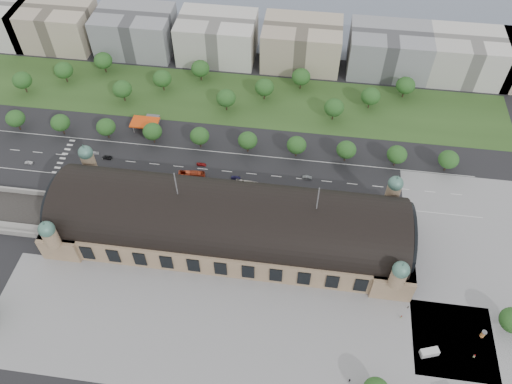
# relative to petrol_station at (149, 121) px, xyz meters

# --- Properties ---
(ground) EXTENTS (900.00, 900.00, 0.00)m
(ground) POSITION_rel_petrol_station_xyz_m (53.91, -65.28, -2.95)
(ground) COLOR black
(ground) RESTS_ON ground
(station) EXTENTS (150.00, 48.40, 44.30)m
(station) POSITION_rel_petrol_station_xyz_m (53.91, -65.28, 7.33)
(station) COLOR #A18563
(station) RESTS_ON ground
(plaza_south) EXTENTS (190.00, 48.00, 0.12)m
(plaza_south) POSITION_rel_petrol_station_xyz_m (63.91, -109.28, -2.95)
(plaza_south) COLOR gray
(plaza_south) RESTS_ON ground
(plaza_east) EXTENTS (56.00, 100.00, 0.12)m
(plaza_east) POSITION_rel_petrol_station_xyz_m (156.91, -65.28, -2.95)
(plaza_east) COLOR gray
(plaza_east) RESTS_ON ground
(road_slab) EXTENTS (260.00, 26.00, 0.10)m
(road_slab) POSITION_rel_petrol_station_xyz_m (33.91, -27.28, -2.95)
(road_slab) COLOR black
(road_slab) RESTS_ON ground
(grass_belt) EXTENTS (300.00, 45.00, 0.10)m
(grass_belt) POSITION_rel_petrol_station_xyz_m (38.91, 27.72, -2.95)
(grass_belt) COLOR #2B471C
(grass_belt) RESTS_ON ground
(petrol_station) EXTENTS (14.00, 13.00, 5.05)m
(petrol_station) POSITION_rel_petrol_station_xyz_m (0.00, 0.00, 0.00)
(petrol_station) COLOR #DA420C
(petrol_station) RESTS_ON ground
(office_1) EXTENTS (45.00, 32.00, 24.00)m
(office_1) POSITION_rel_petrol_station_xyz_m (-76.09, 67.72, 9.05)
(office_1) COLOR #B3A68D
(office_1) RESTS_ON ground
(office_2) EXTENTS (45.00, 32.00, 24.00)m
(office_2) POSITION_rel_petrol_station_xyz_m (-26.09, 67.72, 9.05)
(office_2) COLOR gray
(office_2) RESTS_ON ground
(office_3) EXTENTS (45.00, 32.00, 24.00)m
(office_3) POSITION_rel_petrol_station_xyz_m (23.91, 67.72, 9.05)
(office_3) COLOR silver
(office_3) RESTS_ON ground
(office_4) EXTENTS (45.00, 32.00, 24.00)m
(office_4) POSITION_rel_petrol_station_xyz_m (73.91, 67.72, 9.05)
(office_4) COLOR #B3A68D
(office_4) RESTS_ON ground
(office_5) EXTENTS (45.00, 32.00, 24.00)m
(office_5) POSITION_rel_petrol_station_xyz_m (123.91, 67.72, 9.05)
(office_5) COLOR gray
(office_5) RESTS_ON ground
(office_6) EXTENTS (45.00, 32.00, 24.00)m
(office_6) POSITION_rel_petrol_station_xyz_m (168.91, 67.72, 9.05)
(office_6) COLOR silver
(office_6) RESTS_ON ground
(tree_row_0) EXTENTS (9.60, 9.60, 11.52)m
(tree_row_0) POSITION_rel_petrol_station_xyz_m (-66.09, -12.28, 4.48)
(tree_row_0) COLOR #2D2116
(tree_row_0) RESTS_ON ground
(tree_row_1) EXTENTS (9.60, 9.60, 11.52)m
(tree_row_1) POSITION_rel_petrol_station_xyz_m (-42.09, -12.28, 4.48)
(tree_row_1) COLOR #2D2116
(tree_row_1) RESTS_ON ground
(tree_row_2) EXTENTS (9.60, 9.60, 11.52)m
(tree_row_2) POSITION_rel_petrol_station_xyz_m (-18.09, -12.28, 4.48)
(tree_row_2) COLOR #2D2116
(tree_row_2) RESTS_ON ground
(tree_row_3) EXTENTS (9.60, 9.60, 11.52)m
(tree_row_3) POSITION_rel_petrol_station_xyz_m (5.91, -12.28, 4.48)
(tree_row_3) COLOR #2D2116
(tree_row_3) RESTS_ON ground
(tree_row_4) EXTENTS (9.60, 9.60, 11.52)m
(tree_row_4) POSITION_rel_petrol_station_xyz_m (29.91, -12.28, 4.48)
(tree_row_4) COLOR #2D2116
(tree_row_4) RESTS_ON ground
(tree_row_5) EXTENTS (9.60, 9.60, 11.52)m
(tree_row_5) POSITION_rel_petrol_station_xyz_m (53.91, -12.28, 4.48)
(tree_row_5) COLOR #2D2116
(tree_row_5) RESTS_ON ground
(tree_row_6) EXTENTS (9.60, 9.60, 11.52)m
(tree_row_6) POSITION_rel_petrol_station_xyz_m (77.91, -12.28, 4.48)
(tree_row_6) COLOR #2D2116
(tree_row_6) RESTS_ON ground
(tree_row_7) EXTENTS (9.60, 9.60, 11.52)m
(tree_row_7) POSITION_rel_petrol_station_xyz_m (101.91, -12.28, 4.48)
(tree_row_7) COLOR #2D2116
(tree_row_7) RESTS_ON ground
(tree_row_8) EXTENTS (9.60, 9.60, 11.52)m
(tree_row_8) POSITION_rel_petrol_station_xyz_m (125.91, -12.28, 4.48)
(tree_row_8) COLOR #2D2116
(tree_row_8) RESTS_ON ground
(tree_row_9) EXTENTS (9.60, 9.60, 11.52)m
(tree_row_9) POSITION_rel_petrol_station_xyz_m (149.91, -12.28, 4.48)
(tree_row_9) COLOR #2D2116
(tree_row_9) RESTS_ON ground
(tree_belt_0) EXTENTS (10.40, 10.40, 12.48)m
(tree_belt_0) POSITION_rel_petrol_station_xyz_m (-76.09, 17.72, 5.10)
(tree_belt_0) COLOR #2D2116
(tree_belt_0) RESTS_ON ground
(tree_belt_1) EXTENTS (10.40, 10.40, 12.48)m
(tree_belt_1) POSITION_rel_petrol_station_xyz_m (-57.09, 29.72, 5.10)
(tree_belt_1) COLOR #2D2116
(tree_belt_1) RESTS_ON ground
(tree_belt_2) EXTENTS (10.40, 10.40, 12.48)m
(tree_belt_2) POSITION_rel_petrol_station_xyz_m (-38.09, 41.72, 5.10)
(tree_belt_2) COLOR #2D2116
(tree_belt_2) RESTS_ON ground
(tree_belt_3) EXTENTS (10.40, 10.40, 12.48)m
(tree_belt_3) POSITION_rel_petrol_station_xyz_m (-19.09, 17.72, 5.10)
(tree_belt_3) COLOR #2D2116
(tree_belt_3) RESTS_ON ground
(tree_belt_4) EXTENTS (10.40, 10.40, 12.48)m
(tree_belt_4) POSITION_rel_petrol_station_xyz_m (-0.09, 29.72, 5.10)
(tree_belt_4) COLOR #2D2116
(tree_belt_4) RESTS_ON ground
(tree_belt_5) EXTENTS (10.40, 10.40, 12.48)m
(tree_belt_5) POSITION_rel_petrol_station_xyz_m (18.91, 41.72, 5.10)
(tree_belt_5) COLOR #2D2116
(tree_belt_5) RESTS_ON ground
(tree_belt_6) EXTENTS (10.40, 10.40, 12.48)m
(tree_belt_6) POSITION_rel_petrol_station_xyz_m (37.91, 17.72, 5.10)
(tree_belt_6) COLOR #2D2116
(tree_belt_6) RESTS_ON ground
(tree_belt_7) EXTENTS (10.40, 10.40, 12.48)m
(tree_belt_7) POSITION_rel_petrol_station_xyz_m (56.91, 29.72, 5.10)
(tree_belt_7) COLOR #2D2116
(tree_belt_7) RESTS_ON ground
(tree_belt_8) EXTENTS (10.40, 10.40, 12.48)m
(tree_belt_8) POSITION_rel_petrol_station_xyz_m (75.91, 41.72, 5.10)
(tree_belt_8) COLOR #2D2116
(tree_belt_8) RESTS_ON ground
(tree_belt_9) EXTENTS (10.40, 10.40, 12.48)m
(tree_belt_9) POSITION_rel_petrol_station_xyz_m (94.91, 17.72, 5.10)
(tree_belt_9) COLOR #2D2116
(tree_belt_9) RESTS_ON ground
(tree_belt_10) EXTENTS (10.40, 10.40, 12.48)m
(tree_belt_10) POSITION_rel_petrol_station_xyz_m (113.91, 29.72, 5.10)
(tree_belt_10) COLOR #2D2116
(tree_belt_10) RESTS_ON ground
(tree_belt_11) EXTENTS (10.40, 10.40, 12.48)m
(tree_belt_11) POSITION_rel_petrol_station_xyz_m (132.91, 41.72, 5.10)
(tree_belt_11) COLOR #2D2116
(tree_belt_11) RESTS_ON ground
(traffic_car_0) EXTENTS (4.27, 1.79, 1.44)m
(traffic_car_0) POSITION_rel_petrol_station_xyz_m (-50.96, -35.14, -2.23)
(traffic_car_0) COLOR silver
(traffic_car_0) RESTS_ON ground
(traffic_car_1) EXTENTS (4.14, 1.80, 1.32)m
(traffic_car_1) POSITION_rel_petrol_station_xyz_m (-21.29, -24.47, -2.29)
(traffic_car_1) COLOR gray
(traffic_car_1) RESTS_ON ground
(traffic_car_2) EXTENTS (4.83, 2.31, 1.33)m
(traffic_car_2) POSITION_rel_petrol_station_xyz_m (-14.16, -26.55, -2.29)
(traffic_car_2) COLOR black
(traffic_car_2) RESTS_ON ground
(traffic_car_3) EXTENTS (4.61, 2.06, 1.31)m
(traffic_car_3) POSITION_rel_petrol_station_xyz_m (32.96, -24.94, -2.29)
(traffic_car_3) COLOR maroon
(traffic_car_3) RESTS_ON ground
(traffic_car_4) EXTENTS (4.70, 2.21, 1.55)m
(traffic_car_4) POSITION_rel_petrol_station_xyz_m (50.83, -31.37, -2.17)
(traffic_car_4) COLOR #1F1B4D
(traffic_car_4) RESTS_ON ground
(traffic_car_5) EXTENTS (4.57, 1.62, 1.50)m
(traffic_car_5) POSITION_rel_petrol_station_xyz_m (84.58, -26.70, -2.20)
(traffic_car_5) COLOR slate
(traffic_car_5) RESTS_ON ground
(parked_car_0) EXTENTS (4.08, 3.62, 1.34)m
(parked_car_0) POSITION_rel_petrol_station_xyz_m (-1.20, -44.28, -2.28)
(parked_car_0) COLOR black
(parked_car_0) RESTS_ON ground
(parked_car_1) EXTENTS (6.47, 4.84, 1.63)m
(parked_car_1) POSITION_rel_petrol_station_xyz_m (-12.41, -43.33, -2.13)
(parked_car_1) COLOR maroon
(parked_car_1) RESTS_ON ground
(parked_car_2) EXTENTS (5.37, 4.01, 1.45)m
(parked_car_2) POSITION_rel_petrol_station_xyz_m (-11.90, -44.28, -2.23)
(parked_car_2) COLOR #1F1948
(parked_car_2) RESTS_ON ground
(parked_car_3) EXTENTS (4.26, 3.21, 1.35)m
(parked_car_3) POSITION_rel_petrol_station_xyz_m (9.06, -40.28, -2.27)
(parked_car_3) COLOR #5A5B62
(parked_car_3) RESTS_ON ground
(parked_car_4) EXTENTS (5.14, 3.73, 1.61)m
(parked_car_4) POSITION_rel_petrol_station_xyz_m (25.26, -44.28, -2.14)
(parked_car_4) COLOR silver
(parked_car_4) RESTS_ON ground
(parked_car_5) EXTENTS (5.25, 4.53, 1.34)m
(parked_car_5) POSITION_rel_petrol_station_xyz_m (28.13, -40.28, -2.28)
(parked_car_5) COLOR gray
(parked_car_5) RESTS_ON ground
(parked_car_6) EXTENTS (5.34, 3.86, 1.44)m
(parked_car_6) POSITION_rel_petrol_station_xyz_m (35.91, -40.28, -2.23)
(parked_car_6) COLOR black
(parked_car_6) RESTS_ON ground
(bus_west) EXTENTS (12.79, 4.07, 3.50)m
(bus_west) POSITION_rel_petrol_station_xyz_m (29.99, -33.28, -1.20)
(bus_west) COLOR #C6401F
(bus_west) RESTS_ON ground
(bus_mid) EXTENTS (11.00, 3.30, 3.02)m
(bus_mid) POSITION_rel_petrol_station_xyz_m (56.83, -35.39, -1.44)
(bus_mid) COLOR silver
(bus_mid) RESTS_ON ground
(bus_east) EXTENTS (11.95, 3.01, 3.32)m
(bus_east) POSITION_rel_petrol_station_xyz_m (88.01, -36.62, -1.29)
(bus_east) COLOR beige
(bus_east) RESTS_ON ground
(van_east) EXTENTS (7.13, 4.61, 2.87)m
(van_east) POSITION_rel_petrol_station_xyz_m (133.94, -107.07, -1.58)
(van_east) COLOR silver
(van_east) RESTS_ON ground
(advertising_column) EXTENTS (1.87, 1.87, 3.55)m
(advertising_column) POSITION_rel_petrol_station_xyz_m (154.50, -97.27, -1.10)
(advertising_column) COLOR #C24F30
(advertising_column) RESTS_ON ground
(pedestrian_0) EXTENTS (0.97, 0.72, 1.77)m
(pedestrian_0) POSITION_rel_petrol_station_xyz_m (125.05, -93.88, -2.06)
(pedestrian_0) COLOR gray
(pedestrian_0) RESTS_ON ground
(pedestrian_2) EXTENTS (0.80, 0.88, 1.57)m
(pedestrian_2) POSITION_rel_petrol_station_xyz_m (127.92, -89.28, -2.16)
(pedestrian_2) COLOR gray
(pedestrian_2) RESTS_ON ground
(pedestrian_4) EXTENTS (1.27, 1.01, 1.81)m
(pedestrian_4) POSITION_rel_petrol_station_xyz_m (105.83, -120.96, -2.05)
(pedestrian_4) COLOR gray
(pedestrian_4) RESTS_ON ground
(pedestrian_5) EXTENTS (1.00, 1.08, 1.94)m
(pedestrian_5) POSITION_rel_petrol_station_xyz_m (150.38, -105.89, -1.98)
(pedestrian_5) COLOR gray
(pedestrian_5) RESTS_ON ground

